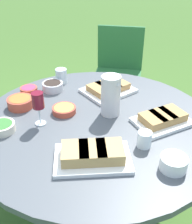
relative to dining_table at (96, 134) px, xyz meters
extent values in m
plane|color=#446B2B|center=(0.00, 0.00, -0.62)|extent=(40.00, 40.00, 0.00)
cylinder|color=#4C4C51|center=(0.00, 0.00, -0.61)|extent=(0.48, 0.48, 0.02)
cylinder|color=#4C4C51|center=(0.00, 0.00, -0.27)|extent=(0.11, 0.11, 0.65)
cylinder|color=#4C5156|center=(0.00, 0.00, 0.07)|extent=(1.37, 1.37, 0.03)
cube|color=#2D6B38|center=(-0.79, 0.83, -0.17)|extent=(0.61, 0.61, 0.04)
cube|color=#2D6B38|center=(-0.93, 0.97, 0.06)|extent=(0.34, 0.33, 0.42)
cylinder|color=#2D6B38|center=(-0.80, 0.56, -0.40)|extent=(0.03, 0.03, 0.43)
cylinder|color=#2D6B38|center=(-0.52, 0.83, -0.40)|extent=(0.03, 0.03, 0.43)
cylinder|color=#2D6B38|center=(-1.06, 0.83, -0.40)|extent=(0.03, 0.03, 0.43)
cylinder|color=#2D6B38|center=(-0.78, 1.10, -0.40)|extent=(0.03, 0.03, 0.43)
cylinder|color=silver|center=(-0.02, 0.11, 0.21)|extent=(0.11, 0.11, 0.24)
cone|color=silver|center=(0.03, 0.11, 0.31)|extent=(0.03, 0.03, 0.03)
cylinder|color=silver|center=(-0.16, -0.26, 0.09)|extent=(0.06, 0.06, 0.01)
cylinder|color=silver|center=(-0.16, -0.26, 0.14)|extent=(0.01, 0.01, 0.10)
cylinder|color=maroon|center=(-0.16, -0.26, 0.24)|extent=(0.06, 0.06, 0.09)
cube|color=white|center=(-0.24, 0.27, 0.10)|extent=(0.25, 0.32, 0.02)
cube|color=#B2844C|center=(-0.24, 0.35, 0.13)|extent=(0.16, 0.11, 0.04)
cube|color=#B2844C|center=(-0.24, 0.27, 0.13)|extent=(0.16, 0.11, 0.04)
cube|color=#B2844C|center=(-0.24, 0.20, 0.13)|extent=(0.16, 0.11, 0.04)
cube|color=white|center=(0.26, -0.21, 0.10)|extent=(0.38, 0.42, 0.02)
cube|color=tan|center=(0.30, -0.14, 0.14)|extent=(0.19, 0.18, 0.06)
cube|color=tan|center=(0.26, -0.21, 0.14)|extent=(0.19, 0.18, 0.06)
cube|color=tan|center=(0.21, -0.27, 0.14)|extent=(0.19, 0.18, 0.06)
cube|color=white|center=(0.23, 0.28, 0.10)|extent=(0.26, 0.33, 0.02)
cube|color=#B2844C|center=(0.25, 0.35, 0.13)|extent=(0.15, 0.13, 0.04)
cube|color=#B2844C|center=(0.23, 0.28, 0.13)|extent=(0.15, 0.13, 0.04)
cube|color=#B2844C|center=(0.22, 0.22, 0.13)|extent=(0.15, 0.13, 0.04)
cylinder|color=#B74733|center=(-0.18, -0.10, 0.11)|extent=(0.14, 0.14, 0.04)
cylinder|color=#E0C147|center=(-0.18, -0.10, 0.12)|extent=(0.11, 0.11, 0.02)
cylinder|color=beige|center=(-0.22, -0.46, 0.11)|extent=(0.14, 0.14, 0.05)
cylinder|color=#387533|center=(-0.22, -0.46, 0.13)|extent=(0.11, 0.11, 0.02)
cylinder|color=silver|center=(-0.48, -0.01, 0.12)|extent=(0.14, 0.14, 0.05)
cylinder|color=#2D231E|center=(-0.48, -0.01, 0.13)|extent=(0.11, 0.11, 0.02)
cylinder|color=#B74733|center=(-0.51, -0.17, 0.12)|extent=(0.11, 0.11, 0.05)
cylinder|color=#D6385B|center=(-0.51, -0.17, 0.13)|extent=(0.09, 0.09, 0.02)
cylinder|color=white|center=(0.51, 0.05, 0.12)|extent=(0.12, 0.12, 0.06)
cylinder|color=silver|center=(0.51, 0.05, 0.14)|extent=(0.10, 0.10, 0.03)
cylinder|color=#B74733|center=(-0.40, -0.28, 0.12)|extent=(0.16, 0.16, 0.06)
cylinder|color=#CC662D|center=(-0.40, -0.28, 0.14)|extent=(0.13, 0.13, 0.03)
cylinder|color=silver|center=(0.32, 0.06, 0.13)|extent=(0.07, 0.07, 0.08)
cylinder|color=silver|center=(-0.54, 0.09, 0.14)|extent=(0.08, 0.08, 0.10)
camera|label=1|loc=(1.06, -0.78, 0.97)|focal=45.00mm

